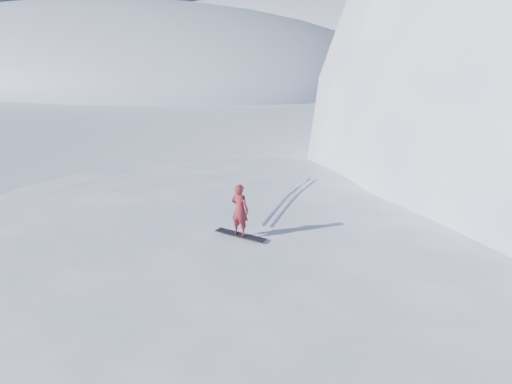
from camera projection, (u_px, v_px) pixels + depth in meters
ground at (274, 319)px, 15.12m from camera, size 400.00×400.00×0.00m
near_ridge at (339, 285)px, 17.15m from camera, size 36.00×28.00×4.80m
far_ridge_a at (94, 75)px, 97.25m from camera, size 120.00×70.00×28.00m
far_ridge_c at (331, 65)px, 125.05m from camera, size 140.00×90.00×36.00m
wind_bumps at (287, 285)px, 17.14m from camera, size 16.00×14.40×1.00m
snowboard at (240, 235)px, 15.16m from camera, size 1.71×0.40×0.03m
snowboarder at (240, 210)px, 14.91m from camera, size 0.60×0.41×1.60m
board_tracks at (288, 197)px, 18.60m from camera, size 1.49×5.91×0.04m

